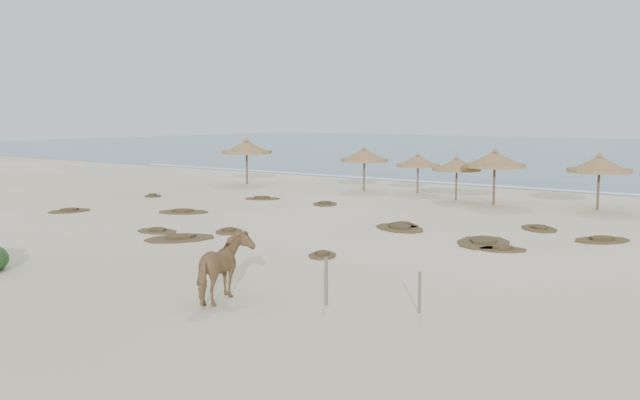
{
  "coord_description": "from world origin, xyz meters",
  "views": [
    {
      "loc": [
        17.68,
        -18.71,
        4.77
      ],
      "look_at": [
        0.26,
        5.0,
        1.2
      ],
      "focal_mm": 40.0,
      "sensor_mm": 36.0,
      "label": 1
    }
  ],
  "objects": [
    {
      "name": "fence_post_far",
      "position": [
        9.74,
        -3.86,
        0.51
      ],
      "size": [
        0.09,
        0.09,
        1.01
      ],
      "primitive_type": "cylinder",
      "rotation": [
        0.0,
        0.0,
        0.36
      ],
      "color": "#6D5F51",
      "rests_on": "ground"
    },
    {
      "name": "scrub_11",
      "position": [
        -4.51,
        0.34,
        0.05
      ],
      "size": [
        1.94,
        1.32,
        0.16
      ],
      "rotation": [
        0.0,
        0.0,
        0.05
      ],
      "color": "brown",
      "rests_on": "ground"
    },
    {
      "name": "ground",
      "position": [
        0.0,
        0.0,
        0.0
      ],
      "size": [
        160.0,
        160.0,
        0.0
      ],
      "primitive_type": "plane",
      "color": "beige",
      "rests_on": "ground"
    },
    {
      "name": "scrub_7",
      "position": [
        7.75,
        10.15,
        0.05
      ],
      "size": [
        2.38,
        2.48,
        0.16
      ],
      "rotation": [
        0.0,
        0.0,
        2.26
      ],
      "color": "brown",
      "rests_on": "ground"
    },
    {
      "name": "scrub_5",
      "position": [
        10.6,
        8.88,
        0.05
      ],
      "size": [
        2.51,
        2.71,
        0.16
      ],
      "rotation": [
        0.0,
        0.0,
        0.97
      ],
      "color": "brown",
      "rests_on": "ground"
    },
    {
      "name": "scrub_2",
      "position": [
        -2.14,
        2.03,
        0.05
      ],
      "size": [
        1.84,
        1.97,
        0.16
      ],
      "rotation": [
        0.0,
        0.0,
        2.2
      ],
      "color": "brown",
      "rests_on": "ground"
    },
    {
      "name": "scrub_9",
      "position": [
        -2.51,
        -0.26,
        0.05
      ],
      "size": [
        2.85,
        3.26,
        0.16
      ],
      "rotation": [
        0.0,
        0.0,
        1.1
      ],
      "color": "brown",
      "rests_on": "ground"
    },
    {
      "name": "horse",
      "position": [
        5.2,
        -5.84,
        0.87
      ],
      "size": [
        1.57,
        2.25,
        1.74
      ],
      "primitive_type": "imported",
      "rotation": [
        0.0,
        0.0,
        3.48
      ],
      "color": "#9C7246",
      "rests_on": "ground"
    },
    {
      "name": "scrub_0",
      "position": [
        -12.66,
        1.85,
        0.05
      ],
      "size": [
        1.72,
        2.32,
        0.16
      ],
      "rotation": [
        0.0,
        0.0,
        1.4
      ],
      "color": "brown",
      "rests_on": "ground"
    },
    {
      "name": "foam_line",
      "position": [
        0.0,
        26.0,
        0.0
      ],
      "size": [
        70.0,
        0.6,
        0.01
      ],
      "primitive_type": "cube",
      "color": "white",
      "rests_on": "ground"
    },
    {
      "name": "palapa_1",
      "position": [
        -6.23,
        18.46,
        2.17
      ],
      "size": [
        3.39,
        3.39,
        2.8
      ],
      "rotation": [
        0.0,
        0.0,
        0.14
      ],
      "color": "brown",
      "rests_on": "ground"
    },
    {
      "name": "scrub_13",
      "position": [
        -4.15,
        11.46,
        0.05
      ],
      "size": [
        2.13,
        2.34,
        0.16
      ],
      "rotation": [
        0.0,
        0.0,
        2.14
      ],
      "color": "brown",
      "rests_on": "ground"
    },
    {
      "name": "scrub_1",
      "position": [
        -7.92,
        4.91,
        0.05
      ],
      "size": [
        2.95,
        2.63,
        0.16
      ],
      "rotation": [
        0.0,
        0.0,
        0.53
      ],
      "color": "brown",
      "rests_on": "ground"
    },
    {
      "name": "scrub_8",
      "position": [
        -14.37,
        8.57,
        0.05
      ],
      "size": [
        1.73,
        1.64,
        0.16
      ],
      "rotation": [
        0.0,
        0.0,
        2.49
      ],
      "color": "brown",
      "rests_on": "ground"
    },
    {
      "name": "palapa_0",
      "position": [
        -14.89,
        17.23,
        2.48
      ],
      "size": [
        3.41,
        3.41,
        3.19
      ],
      "rotation": [
        0.0,
        0.0,
        0.0
      ],
      "color": "brown",
      "rests_on": "ground"
    },
    {
      "name": "palapa_4",
      "position": [
        3.03,
        16.67,
        2.35
      ],
      "size": [
        3.51,
        3.51,
        3.03
      ],
      "rotation": [
        0.0,
        0.0,
        -0.09
      ],
      "color": "brown",
      "rests_on": "ground"
    },
    {
      "name": "scrub_6",
      "position": [
        -8.41,
        11.34,
        0.05
      ],
      "size": [
        2.4,
        2.18,
        0.16
      ],
      "rotation": [
        0.0,
        0.0,
        0.56
      ],
      "color": "brown",
      "rests_on": "ground"
    },
    {
      "name": "palapa_3",
      "position": [
        0.53,
        17.39,
        1.94
      ],
      "size": [
        3.07,
        3.07,
        2.5
      ],
      "rotation": [
        0.0,
        0.0,
        -0.16
      ],
      "color": "brown",
      "rests_on": "ground"
    },
    {
      "name": "palapa_5",
      "position": [
        8.01,
        17.81,
        2.24
      ],
      "size": [
        3.09,
        3.09,
        2.89
      ],
      "rotation": [
        0.0,
        0.0,
        -0.0
      ],
      "color": "brown",
      "rests_on": "ground"
    },
    {
      "name": "scrub_3",
      "position": [
        3.03,
        6.84,
        0.05
      ],
      "size": [
        3.17,
        2.84,
        0.16
      ],
      "rotation": [
        0.0,
        0.0,
        2.61
      ],
      "color": "brown",
      "rests_on": "ground"
    },
    {
      "name": "palapa_2",
      "position": [
        -2.86,
        19.18,
        1.91
      ],
      "size": [
        3.36,
        3.36,
        2.47
      ],
      "rotation": [
        0.0,
        0.0,
        -0.34
      ],
      "color": "brown",
      "rests_on": "ground"
    },
    {
      "name": "scrub_14",
      "position": [
        2.79,
        7.62,
        0.05
      ],
      "size": [
        2.1,
        1.99,
        0.16
      ],
      "rotation": [
        0.0,
        0.0,
        2.48
      ],
      "color": "brown",
      "rests_on": "ground"
    },
    {
      "name": "scrub_12",
      "position": [
        3.81,
        0.31,
        0.05
      ],
      "size": [
        1.53,
        1.71,
        0.16
      ],
      "rotation": [
        0.0,
        0.0,
        2.1
      ],
      "color": "brown",
      "rests_on": "ground"
    },
    {
      "name": "scrub_15",
      "position": [
        7.21,
        5.75,
        0.05
      ],
      "size": [
        2.73,
        3.41,
        0.16
      ],
      "rotation": [
        0.0,
        0.0,
        1.87
      ],
      "color": "brown",
      "rests_on": "ground"
    },
    {
      "name": "fence_post_near",
      "position": [
        7.48,
        -4.56,
        0.61
      ],
      "size": [
        0.1,
        0.1,
        1.22
      ],
      "primitive_type": "cylinder",
      "rotation": [
        0.0,
        0.0,
        -0.13
      ],
      "color": "#6D5F51",
      "rests_on": "ground"
    },
    {
      "name": "scrub_4",
      "position": [
        8.3,
        4.91,
        0.05
      ],
      "size": [
        1.97,
        1.74,
        0.16
      ],
      "rotation": [
        0.0,
        0.0,
        0.49
      ],
      "color": "brown",
      "rests_on": "ground"
    }
  ]
}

